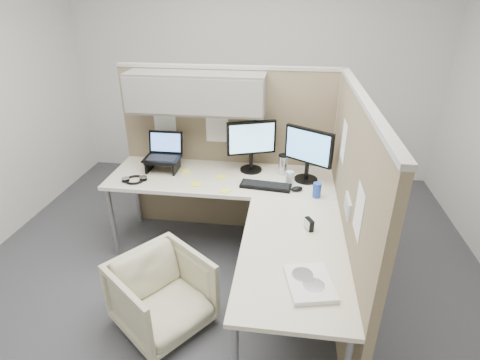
# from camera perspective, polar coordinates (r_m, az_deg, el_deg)

# --- Properties ---
(ground) EXTENTS (4.50, 4.50, 0.00)m
(ground) POSITION_cam_1_polar(r_m,az_deg,el_deg) (3.27, -2.41, -15.33)
(ground) COLOR #393A3E
(ground) RESTS_ON ground
(partition_back) EXTENTS (2.00, 0.36, 1.63)m
(partition_back) POSITION_cam_1_polar(r_m,az_deg,el_deg) (3.47, -3.93, 8.21)
(partition_back) COLOR #837156
(partition_back) RESTS_ON ground
(partition_right) EXTENTS (0.07, 2.03, 1.63)m
(partition_right) POSITION_cam_1_polar(r_m,az_deg,el_deg) (2.74, 15.95, -4.53)
(partition_right) COLOR #837156
(partition_right) RESTS_ON ground
(desk) EXTENTS (2.00, 1.98, 0.73)m
(desk) POSITION_cam_1_polar(r_m,az_deg,el_deg) (2.95, 0.15, -3.92)
(desk) COLOR beige
(desk) RESTS_ON ground
(office_chair) EXTENTS (0.79, 0.80, 0.60)m
(office_chair) POSITION_cam_1_polar(r_m,az_deg,el_deg) (2.80, -11.81, -16.34)
(office_chair) COLOR beige
(office_chair) RESTS_ON ground
(monitor_left) EXTENTS (0.43, 0.20, 0.47)m
(monitor_left) POSITION_cam_1_polar(r_m,az_deg,el_deg) (3.33, 1.75, 5.77)
(monitor_left) COLOR black
(monitor_left) RESTS_ON desk
(monitor_right) EXTENTS (0.39, 0.26, 0.47)m
(monitor_right) POSITION_cam_1_polar(r_m,az_deg,el_deg) (3.20, 10.35, 4.42)
(monitor_right) COLOR black
(monitor_right) RESTS_ON desk
(laptop_station) EXTENTS (0.32, 0.27, 0.33)m
(laptop_station) POSITION_cam_1_polar(r_m,az_deg,el_deg) (3.48, -11.61, 3.54)
(laptop_station) COLOR black
(laptop_station) RESTS_ON desk
(keyboard) EXTENTS (0.44, 0.19, 0.02)m
(keyboard) POSITION_cam_1_polar(r_m,az_deg,el_deg) (3.14, 3.92, -0.89)
(keyboard) COLOR black
(keyboard) RESTS_ON desk
(mouse) EXTENTS (0.12, 0.10, 0.04)m
(mouse) POSITION_cam_1_polar(r_m,az_deg,el_deg) (3.11, 8.67, -1.32)
(mouse) COLOR black
(mouse) RESTS_ON desk
(travel_mug) EXTENTS (0.09, 0.09, 0.18)m
(travel_mug) POSITION_cam_1_polar(r_m,az_deg,el_deg) (3.36, 6.56, 2.39)
(travel_mug) COLOR silver
(travel_mug) RESTS_ON desk
(soda_can_green) EXTENTS (0.07, 0.07, 0.12)m
(soda_can_green) POSITION_cam_1_polar(r_m,az_deg,el_deg) (3.02, 11.64, -1.52)
(soda_can_green) COLOR #1E3FA5
(soda_can_green) RESTS_ON desk
(soda_can_silver) EXTENTS (0.07, 0.07, 0.12)m
(soda_can_silver) POSITION_cam_1_polar(r_m,az_deg,el_deg) (3.18, 7.55, 0.31)
(soda_can_silver) COLOR silver
(soda_can_silver) RESTS_ON desk
(sticky_note_b) EXTENTS (0.10, 0.10, 0.01)m
(sticky_note_b) POSITION_cam_1_polar(r_m,az_deg,el_deg) (3.07, -2.28, -1.69)
(sticky_note_b) COLOR #F2F13F
(sticky_note_b) RESTS_ON desk
(sticky_note_a) EXTENTS (0.08, 0.08, 0.01)m
(sticky_note_a) POSITION_cam_1_polar(r_m,az_deg,el_deg) (3.19, -6.74, -0.67)
(sticky_note_a) COLOR #F2F13F
(sticky_note_a) RESTS_ON desk
(sticky_note_c) EXTENTS (0.10, 0.10, 0.01)m
(sticky_note_c) POSITION_cam_1_polar(r_m,az_deg,el_deg) (3.44, -8.22, 1.26)
(sticky_note_c) COLOR #F2F13F
(sticky_note_c) RESTS_ON desk
(sticky_note_d) EXTENTS (0.09, 0.09, 0.01)m
(sticky_note_d) POSITION_cam_1_polar(r_m,az_deg,el_deg) (3.31, -2.90, 0.46)
(sticky_note_d) COLOR #F2F13F
(sticky_note_d) RESTS_ON desk
(headphones) EXTENTS (0.21, 0.21, 0.03)m
(headphones) POSITION_cam_1_polar(r_m,az_deg,el_deg) (3.36, -15.78, 0.07)
(headphones) COLOR black
(headphones) RESTS_ON desk
(paper_stack) EXTENTS (0.31, 0.36, 0.03)m
(paper_stack) POSITION_cam_1_polar(r_m,az_deg,el_deg) (2.18, 10.57, -15.19)
(paper_stack) COLOR white
(paper_stack) RESTS_ON desk
(desk_clock) EXTENTS (0.07, 0.09, 0.08)m
(desk_clock) POSITION_cam_1_polar(r_m,az_deg,el_deg) (2.62, 10.48, -6.65)
(desk_clock) COLOR black
(desk_clock) RESTS_ON desk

